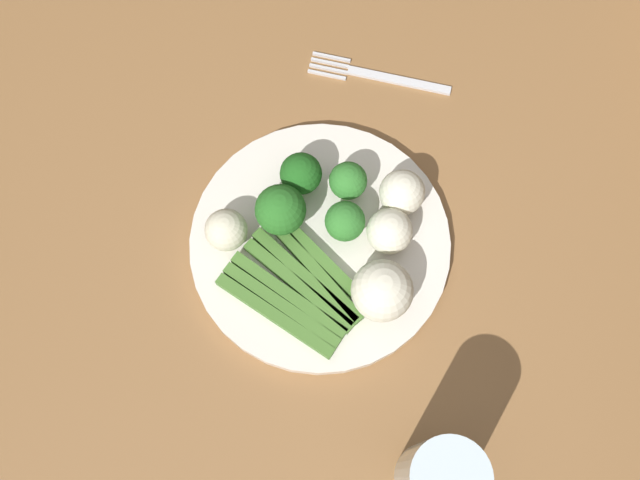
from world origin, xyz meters
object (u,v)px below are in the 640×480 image
Objects in this scene: cauliflower_left at (390,231)px; fork at (377,76)px; water_glass at (439,478)px; broccoli_right at (303,174)px; dining_table at (303,256)px; broccoli_back_right at (281,208)px; cauliflower_near_fork at (402,192)px; cauliflower_edge at (226,230)px; asparagus_bundle at (298,287)px; cauliflower_back at (382,291)px; broccoli_near_center at (345,221)px; plate at (320,244)px; broccoli_front_left at (348,181)px.

fork is (0.20, 0.01, -0.04)m from cauliflower_left.
broccoli_right is at bearing 23.38° from water_glass.
dining_table is 0.17m from cauliflower_left.
dining_table is 0.16m from broccoli_back_right.
fork is (0.16, 0.02, -0.04)m from cauliflower_near_fork.
cauliflower_edge is (-0.00, 0.17, -0.00)m from cauliflower_left.
broccoli_right is at bearing -52.52° from asparagus_bundle.
water_glass is at bearing -170.68° from cauliflower_left.
asparagus_bundle is 0.08m from broccoli_back_right.
asparagus_bundle is 0.15m from cauliflower_near_fork.
cauliflower_back reaches higher than dining_table.
cauliflower_back is at bearing -152.81° from broccoli_near_center.
dining_table is at bearing 80.09° from cauliflower_left.
broccoli_back_right is at bearing 81.02° from broccoli_near_center.
cauliflower_left is 0.77× the size of cauliflower_back.
cauliflower_left reaches higher than plate.
cauliflower_left is (0.06, -0.09, 0.02)m from asparagus_bundle.
fork is (0.19, -0.08, 0.11)m from dining_table.
cauliflower_back is at bearing 168.38° from cauliflower_near_fork.
broccoli_front_left is 0.38× the size of water_glass.
broccoli_right is at bearing 16.22° from plate.
cauliflower_near_fork reaches higher than fork.
broccoli_right is at bearing 82.95° from broccoli_front_left.
plate is at bearing 116.14° from broccoli_near_center.
plate is at bearing 119.41° from cauliflower_near_fork.
cauliflower_back is 0.11m from cauliflower_near_fork.
plate is 0.09m from cauliflower_back.
water_glass reaches higher than cauliflower_near_fork.
broccoli_front_left is at bearing 16.26° from cauliflower_back.
fork is at bearing -16.79° from plate.
asparagus_bundle is 3.00× the size of broccoli_right.
water_glass reaches higher than fork.
broccoli_near_center is (-0.01, -0.05, 0.15)m from dining_table.
water_glass reaches higher than broccoli_back_right.
water_glass is at bearing -154.80° from plate.
cauliflower_edge is at bearing 102.92° from dining_table.
broccoli_right is at bearing -28.41° from broccoli_back_right.
broccoli_right is 0.42× the size of water_glass.
broccoli_right is 0.07m from broccoli_near_center.
cauliflower_edge is (0.05, 0.07, 0.02)m from asparagus_bundle.
broccoli_right reaches higher than fork.
cauliflower_left is 0.04m from cauliflower_near_fork.
cauliflower_edge is 0.34× the size of water_glass.
water_glass is (-0.17, -0.05, 0.02)m from cauliflower_back.
asparagus_bundle is 0.23m from water_glass.
broccoli_back_right reaches higher than asparagus_bundle.
fork is 1.28× the size of water_glass.
cauliflower_left is at bearing 9.32° from water_glass.
broccoli_near_center is 1.07× the size of cauliflower_left.
cauliflower_back is (-0.12, -0.08, 0.00)m from broccoli_right.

